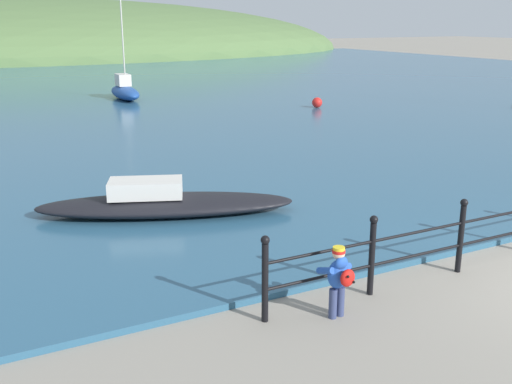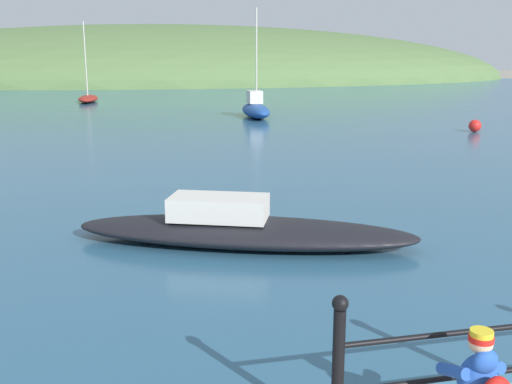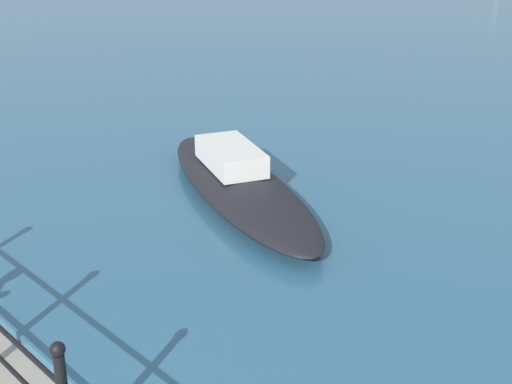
{
  "view_description": "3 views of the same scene",
  "coord_description": "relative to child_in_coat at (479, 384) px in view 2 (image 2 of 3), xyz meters",
  "views": [
    {
      "loc": [
        -8.16,
        -4.79,
        3.86
      ],
      "look_at": [
        -3.75,
        3.63,
        1.11
      ],
      "focal_mm": 42.0,
      "sensor_mm": 36.0,
      "label": 1
    },
    {
      "loc": [
        -6.18,
        -2.2,
        2.86
      ],
      "look_at": [
        -4.35,
        5.83,
        0.97
      ],
      "focal_mm": 42.0,
      "sensor_mm": 36.0,
      "label": 2
    },
    {
      "loc": [
        3.04,
        -0.46,
        4.2
      ],
      "look_at": [
        -3.34,
        5.45,
        0.72
      ],
      "focal_mm": 50.0,
      "sensor_mm": 36.0,
      "label": 3
    }
  ],
  "objects": [
    {
      "name": "water",
      "position": [
        3.82,
        30.86,
        -0.56
      ],
      "size": [
        80.0,
        60.0,
        0.1
      ],
      "primitive_type": "cube",
      "color": "#2D5B7A",
      "rests_on": "ground"
    },
    {
      "name": "far_hillside",
      "position": [
        3.82,
        68.91,
        -0.61
      ],
      "size": [
        82.48,
        45.36,
        12.49
      ],
      "color": "#567542",
      "rests_on": "ground"
    },
    {
      "name": "child_in_coat",
      "position": [
        0.0,
        0.0,
        0.0
      ],
      "size": [
        0.4,
        0.54,
        1.0
      ],
      "color": "navy",
      "rests_on": "ground"
    },
    {
      "name": "boat_twin_mast",
      "position": [
        3.6,
        22.97,
        -0.11
      ],
      "size": [
        1.25,
        3.79,
        4.74
      ],
      "color": "#1E4793",
      "rests_on": "water"
    },
    {
      "name": "boat_mid_harbor",
      "position": [
        -4.15,
        34.08,
        -0.28
      ],
      "size": [
        1.26,
        3.91,
        4.65
      ],
      "color": "maroon",
      "rests_on": "water"
    },
    {
      "name": "boat_far_left",
      "position": [
        -0.68,
        5.03,
        -0.27
      ],
      "size": [
        5.24,
        3.07,
        0.72
      ],
      "color": "black",
      "rests_on": "water"
    },
    {
      "name": "mooring_buoy",
      "position": [
        10.27,
        16.15,
        -0.28
      ],
      "size": [
        0.45,
        0.45,
        0.45
      ],
      "primitive_type": "sphere",
      "color": "red",
      "rests_on": "water"
    }
  ]
}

